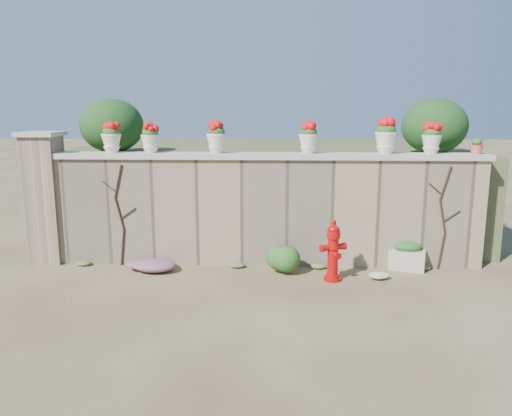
{
  "coord_description": "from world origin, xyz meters",
  "views": [
    {
      "loc": [
        0.2,
        -7.32,
        2.92
      ],
      "look_at": [
        -0.15,
        1.4,
        1.16
      ],
      "focal_mm": 35.0,
      "sensor_mm": 36.0,
      "label": 1
    }
  ],
  "objects_px": {
    "fire_hydrant": "(333,250)",
    "terracotta_pot": "(477,147)",
    "urn_pot_0": "(111,138)",
    "planter_box": "(407,256)"
  },
  "relations": [
    {
      "from": "planter_box",
      "to": "urn_pot_0",
      "type": "relative_size",
      "value": 1.28
    },
    {
      "from": "fire_hydrant",
      "to": "urn_pot_0",
      "type": "distance_m",
      "value": 4.51
    },
    {
      "from": "fire_hydrant",
      "to": "terracotta_pot",
      "type": "relative_size",
      "value": 3.93
    },
    {
      "from": "planter_box",
      "to": "terracotta_pot",
      "type": "height_order",
      "value": "terracotta_pot"
    },
    {
      "from": "planter_box",
      "to": "terracotta_pot",
      "type": "distance_m",
      "value": 2.32
    },
    {
      "from": "planter_box",
      "to": "urn_pot_0",
      "type": "distance_m",
      "value": 5.86
    },
    {
      "from": "urn_pot_0",
      "to": "terracotta_pot",
      "type": "distance_m",
      "value": 6.63
    },
    {
      "from": "terracotta_pot",
      "to": "fire_hydrant",
      "type": "bearing_deg",
      "value": -160.74
    },
    {
      "from": "fire_hydrant",
      "to": "planter_box",
      "type": "xyz_separation_m",
      "value": [
        1.44,
        0.66,
        -0.29
      ]
    },
    {
      "from": "fire_hydrant",
      "to": "terracotta_pot",
      "type": "bearing_deg",
      "value": -3.92
    }
  ]
}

